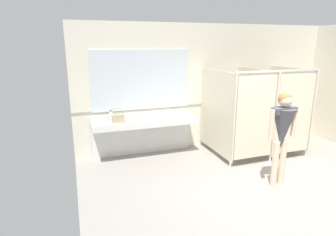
{
  "coord_description": "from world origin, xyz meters",
  "views": [
    {
      "loc": [
        -3.33,
        -3.68,
        2.53
      ],
      "look_at": [
        -1.68,
        1.15,
        1.18
      ],
      "focal_mm": 30.48,
      "sensor_mm": 36.0,
      "label": 1
    }
  ],
  "objects": [
    {
      "name": "wall_back_tile_band",
      "position": [
        0.0,
        2.6,
        1.05
      ],
      "size": [
        6.76,
        0.01,
        0.06
      ],
      "primitive_type": "cube",
      "color": "#9E937F",
      "rests_on": "wall_back"
    },
    {
      "name": "paper_cup",
      "position": [
        -2.57,
        2.21,
        0.95
      ],
      "size": [
        0.07,
        0.07,
        0.11
      ],
      "primitive_type": "cylinder",
      "color": "white",
      "rests_on": "vanity_counter"
    },
    {
      "name": "vanity_counter",
      "position": [
        -1.83,
        2.38,
        0.66
      ],
      "size": [
        2.34,
        0.6,
        1.01
      ],
      "color": "silver",
      "rests_on": "ground_plane"
    },
    {
      "name": "bathroom_stalls",
      "position": [
        0.7,
        1.62,
        1.05
      ],
      "size": [
        2.06,
        1.51,
        2.0
      ],
      "color": "beige",
      "rests_on": "ground_plane"
    },
    {
      "name": "handbag",
      "position": [
        -2.45,
        2.14,
        1.0
      ],
      "size": [
        0.26,
        0.13,
        0.32
      ],
      "color": "tan",
      "rests_on": "vanity_counter"
    },
    {
      "name": "soap_dispenser",
      "position": [
        -2.55,
        2.47,
        0.99
      ],
      "size": [
        0.07,
        0.07,
        0.21
      ],
      "color": "white",
      "rests_on": "vanity_counter"
    },
    {
      "name": "person_standing",
      "position": [
        0.12,
        0.19,
        1.09
      ],
      "size": [
        0.59,
        0.43,
        1.72
      ],
      "color": "beige",
      "rests_on": "ground_plane"
    },
    {
      "name": "ground_plane",
      "position": [
        0.0,
        0.0,
        -0.05
      ],
      "size": [
        6.76,
        5.81,
        0.1
      ],
      "primitive_type": "cube",
      "color": "gray"
    },
    {
      "name": "wall_back",
      "position": [
        0.0,
        2.66,
        1.49
      ],
      "size": [
        6.76,
        0.12,
        2.98
      ],
      "primitive_type": "cube",
      "color": "beige",
      "rests_on": "ground_plane"
    },
    {
      "name": "mirror_panel",
      "position": [
        -1.83,
        2.59,
        1.72
      ],
      "size": [
        2.24,
        0.02,
        1.35
      ],
      "primitive_type": "cube",
      "color": "silver",
      "rests_on": "wall_back"
    }
  ]
}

